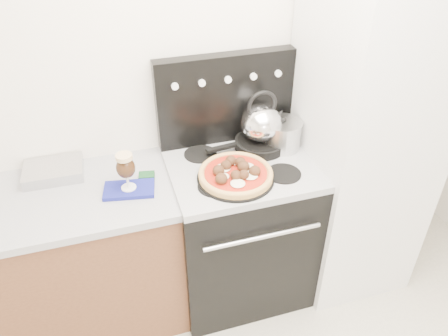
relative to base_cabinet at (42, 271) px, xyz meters
name	(u,v)px	position (x,y,z in m)	size (l,w,h in m)	color
room_shell	(308,232)	(1.02, -0.91, 0.82)	(3.52, 3.01, 2.52)	beige
base_cabinet	(42,271)	(0.00, 0.00, 0.00)	(1.45, 0.60, 0.86)	brown
countertop	(19,207)	(0.00, 0.00, 0.45)	(1.48, 0.63, 0.04)	#A5A5AD
stove_body	(239,231)	(1.10, -0.02, 0.01)	(0.76, 0.65, 0.88)	black
cooktop	(241,167)	(1.10, -0.02, 0.47)	(0.76, 0.65, 0.04)	#ADADB2
backguard	(225,99)	(1.10, 0.25, 0.74)	(0.76, 0.08, 0.50)	black
fridge	(361,141)	(1.80, -0.05, 0.52)	(0.64, 0.68, 1.90)	silver
foil_sheet	(54,171)	(0.16, 0.18, 0.50)	(0.29, 0.21, 0.06)	silver
oven_mitt	(129,190)	(0.52, -0.06, 0.48)	(0.24, 0.14, 0.02)	navy
beer_glass	(126,171)	(0.52, -0.06, 0.59)	(0.09, 0.09, 0.20)	black
pizza_pan	(236,178)	(1.04, -0.14, 0.50)	(0.39, 0.39, 0.01)	black
pizza	(236,173)	(1.04, -0.14, 0.53)	(0.37, 0.37, 0.05)	tan
skillet	(260,144)	(1.26, 0.10, 0.52)	(0.28, 0.28, 0.05)	black
tea_kettle	(261,120)	(1.26, 0.10, 0.66)	(0.22, 0.22, 0.25)	white
stock_pot	(282,135)	(1.37, 0.07, 0.56)	(0.20, 0.20, 0.15)	#BBBBBB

